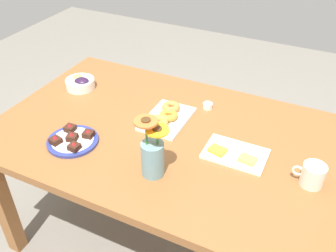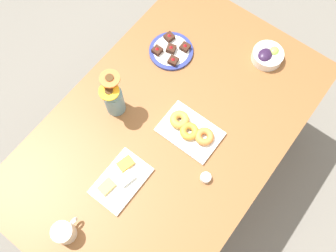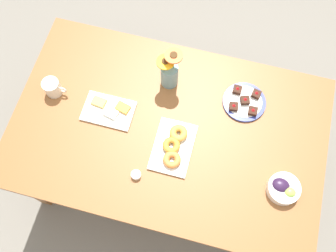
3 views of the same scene
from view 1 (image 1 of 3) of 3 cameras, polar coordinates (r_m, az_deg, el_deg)
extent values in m
plane|color=slate|center=(2.23, 0.00, -16.48)|extent=(6.00, 6.00, 0.00)
cube|color=brown|center=(1.71, 0.00, -1.62)|extent=(1.60, 1.00, 0.04)
cube|color=brown|center=(2.17, 22.75, -8.24)|extent=(0.07, 0.07, 0.70)
cube|color=brown|center=(2.53, -10.55, 1.30)|extent=(0.07, 0.07, 0.70)
cube|color=brown|center=(2.09, -23.86, -10.62)|extent=(0.07, 0.07, 0.70)
cylinder|color=silver|center=(1.53, 21.22, -6.99)|extent=(0.09, 0.09, 0.09)
cylinder|color=brown|center=(1.50, 21.54, -5.87)|extent=(0.08, 0.08, 0.00)
torus|color=silver|center=(1.53, 19.16, -6.45)|extent=(0.05, 0.01, 0.05)
cylinder|color=white|center=(2.09, -13.22, 6.30)|extent=(0.15, 0.15, 0.05)
ellipsoid|color=#2D1938|center=(2.06, -13.00, 6.58)|extent=(0.09, 0.07, 0.04)
ellipsoid|color=#9EC14C|center=(2.10, -13.65, 7.18)|extent=(0.05, 0.05, 0.04)
cube|color=white|center=(1.60, 10.21, -4.19)|extent=(0.26, 0.17, 0.01)
cube|color=#EFB74C|center=(1.56, 12.03, -5.02)|extent=(0.08, 0.06, 0.02)
cube|color=white|center=(1.61, 9.81, -3.14)|extent=(0.08, 0.06, 0.02)
cube|color=orange|center=(1.58, 7.54, -3.71)|extent=(0.08, 0.07, 0.02)
cube|color=white|center=(1.78, -0.14, 1.09)|extent=(0.19, 0.28, 0.01)
torus|color=orange|center=(1.83, 0.45, 2.92)|extent=(0.10, 0.10, 0.03)
torus|color=gold|center=(1.77, 0.09, 1.64)|extent=(0.12, 0.12, 0.03)
torus|color=gold|center=(1.72, -1.49, 0.67)|extent=(0.12, 0.12, 0.04)
cylinder|color=white|center=(1.88, 6.07, 3.10)|extent=(0.05, 0.05, 0.03)
cylinder|color=#C68923|center=(1.87, 6.09, 3.36)|extent=(0.04, 0.04, 0.01)
cylinder|color=navy|center=(1.70, -14.30, -2.24)|extent=(0.22, 0.22, 0.01)
cylinder|color=white|center=(1.70, -14.31, -2.19)|extent=(0.18, 0.18, 0.01)
cube|color=#381E14|center=(1.63, -14.09, -3.12)|extent=(0.05, 0.05, 0.02)
cone|color=red|center=(1.62, -14.19, -2.59)|extent=(0.02, 0.02, 0.01)
cube|color=#381E14|center=(1.68, -16.77, -2.14)|extent=(0.05, 0.05, 0.02)
cone|color=red|center=(1.67, -16.88, -1.63)|extent=(0.02, 0.02, 0.01)
cube|color=#381E14|center=(1.69, -12.05, -1.22)|extent=(0.05, 0.05, 0.02)
cone|color=red|center=(1.68, -12.13, -0.70)|extent=(0.02, 0.02, 0.01)
cube|color=#381E14|center=(1.74, -14.70, -0.33)|extent=(0.05, 0.05, 0.02)
cone|color=red|center=(1.73, -14.79, 0.17)|extent=(0.02, 0.02, 0.01)
cube|color=#381E14|center=(1.68, -14.41, -1.68)|extent=(0.05, 0.05, 0.02)
cone|color=red|center=(1.67, -14.50, -1.16)|extent=(0.02, 0.02, 0.01)
cylinder|color=#6B939E|center=(1.45, -2.35, -5.03)|extent=(0.09, 0.09, 0.15)
cylinder|color=#3D702D|center=(1.37, -3.30, -1.14)|extent=(0.01, 0.01, 0.10)
cylinder|color=orange|center=(1.34, -3.38, 0.70)|extent=(0.09, 0.09, 0.01)
cylinder|color=#472D14|center=(1.34, -3.39, 0.91)|extent=(0.04, 0.04, 0.01)
cylinder|color=#3D702D|center=(1.39, -1.62, -1.76)|extent=(0.01, 0.01, 0.06)
cylinder|color=yellow|center=(1.36, -1.65, -0.63)|extent=(0.09, 0.09, 0.01)
cylinder|color=#472D14|center=(1.36, -1.65, -0.42)|extent=(0.04, 0.04, 0.01)
camera|label=2|loc=(1.72, 36.32, 52.26)|focal=40.00mm
camera|label=3|loc=(2.16, 6.23, 56.17)|focal=40.00mm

